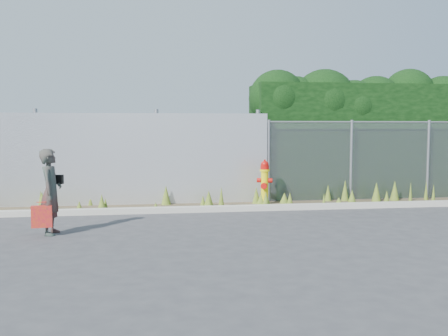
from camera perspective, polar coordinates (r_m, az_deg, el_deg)
name	(u,v)px	position (r m, az deg, el deg)	size (l,w,h in m)	color
ground	(250,227)	(9.42, 3.04, -6.74)	(80.00, 80.00, 0.00)	#39393B
curb	(235,208)	(11.15, 1.24, -4.63)	(16.00, 0.22, 0.12)	#AFAB9E
weed_strip	(211,201)	(11.72, -1.48, -3.80)	(16.00, 1.30, 0.54)	#483C29
corrugated_fence	(91,160)	(12.17, -14.97, 0.93)	(8.50, 0.21, 2.30)	silver
chainlink_fence	(390,160)	(13.52, 18.43, 0.90)	(6.50, 0.07, 2.05)	gray
hedge	(377,123)	(14.45, 17.05, 4.90)	(7.47, 1.81, 3.50)	black
fire_hydrant	(265,183)	(11.92, 4.67, -1.75)	(0.37, 0.33, 1.10)	yellow
woman	(51,192)	(9.17, -19.17, -2.58)	(0.55, 0.36, 1.50)	#0E5C4D
red_tote_bag	(42,217)	(9.05, -20.11, -5.23)	(0.34, 0.12, 0.44)	#BB0A31
black_shoulder_bag	(57,179)	(9.27, -18.56, -1.24)	(0.22, 0.09, 0.16)	black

